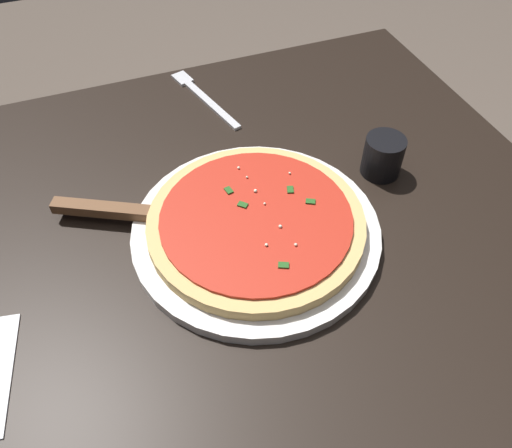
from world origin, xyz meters
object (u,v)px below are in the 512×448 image
object	(u,v)px
fork	(202,96)
serving_plate	(256,231)
pizza	(256,222)
cup_small_sauce	(383,156)
pizza_server	(134,213)

from	to	relation	value
fork	serving_plate	bearing A→B (deg)	-94.09
pizza	cup_small_sauce	xyz separation A→B (m)	(0.20, 0.05, 0.00)
pizza	cup_small_sauce	distance (m)	0.21
pizza	fork	world-z (taller)	pizza
pizza	serving_plate	bearing A→B (deg)	-163.03
serving_plate	cup_small_sauce	bearing A→B (deg)	13.10
serving_plate	pizza	xyz separation A→B (m)	(0.00, 0.00, 0.02)
cup_small_sauce	fork	distance (m)	0.32
cup_small_sauce	pizza_server	bearing A→B (deg)	175.88
serving_plate	cup_small_sauce	size ratio (longest dim) A/B	5.43
pizza	pizza_server	world-z (taller)	pizza
serving_plate	cup_small_sauce	distance (m)	0.21
serving_plate	pizza	size ratio (longest dim) A/B	1.16
fork	pizza	bearing A→B (deg)	-94.09
pizza	pizza_server	size ratio (longest dim) A/B	1.24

